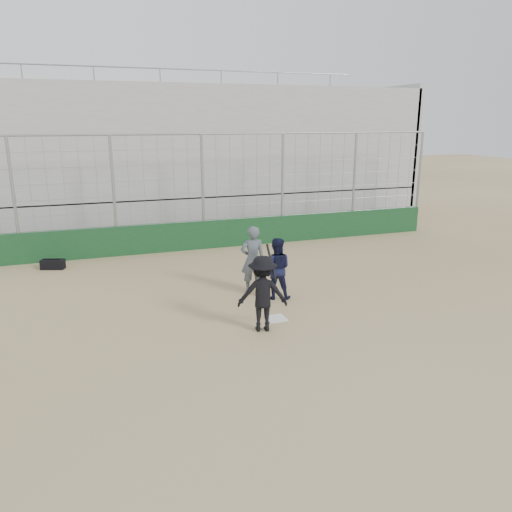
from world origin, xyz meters
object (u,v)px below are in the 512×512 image
object	(u,v)px
umpire	(253,263)
equipment_bag	(53,264)
batter_at_plate	(263,293)
catcher_crouched	(276,278)

from	to	relation	value
umpire	equipment_bag	size ratio (longest dim) A/B	2.14
batter_at_plate	catcher_crouched	xyz separation A→B (m)	(1.00, 1.74, -0.30)
batter_at_plate	equipment_bag	world-z (taller)	batter_at_plate
batter_at_plate	umpire	xyz separation A→B (m)	(0.62, 2.44, -0.03)
umpire	catcher_crouched	bearing A→B (deg)	123.11
batter_at_plate	umpire	size ratio (longest dim) A/B	1.14
catcher_crouched	umpire	size ratio (longest dim) A/B	0.68
batter_at_plate	equipment_bag	bearing A→B (deg)	124.87
catcher_crouched	umpire	bearing A→B (deg)	118.78
umpire	equipment_bag	world-z (taller)	umpire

